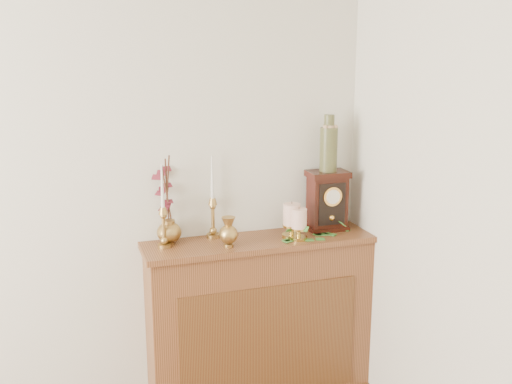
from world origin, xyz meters
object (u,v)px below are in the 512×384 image
object	(u,v)px
bud_vase	(228,232)
ceramic_vase	(329,146)
candlestick_left	(163,221)
ginger_jar	(165,203)
candlestick_center	(213,211)
mantel_clock	(327,201)

from	to	relation	value
bud_vase	ceramic_vase	distance (m)	0.72
candlestick_left	ginger_jar	bearing A→B (deg)	73.11
candlestick_center	ceramic_vase	size ratio (longest dim) A/B	1.43
candlestick_center	bud_vase	bearing A→B (deg)	-79.15
candlestick_left	bud_vase	size ratio (longest dim) A/B	2.73
candlestick_left	ceramic_vase	xyz separation A→B (m)	(0.91, 0.03, 0.33)
mantel_clock	ginger_jar	bearing A→B (deg)	177.51
ginger_jar	candlestick_center	bearing A→B (deg)	-0.49
bud_vase	mantel_clock	world-z (taller)	mantel_clock
ceramic_vase	ginger_jar	bearing A→B (deg)	176.45
bud_vase	ginger_jar	bearing A→B (deg)	147.37
candlestick_left	ginger_jar	xyz separation A→B (m)	(0.03, 0.09, 0.07)
candlestick_left	candlestick_center	world-z (taller)	candlestick_center
candlestick_center	ginger_jar	distance (m)	0.26
candlestick_center	mantel_clock	xyz separation A→B (m)	(0.63, -0.06, 0.02)
candlestick_center	mantel_clock	size ratio (longest dim) A/B	1.33
bud_vase	ginger_jar	xyz separation A→B (m)	(-0.28, 0.18, 0.13)
bud_vase	candlestick_left	bearing A→B (deg)	162.74
ginger_jar	mantel_clock	bearing A→B (deg)	-3.74
bud_vase	ginger_jar	size ratio (longest dim) A/B	0.33
candlestick_left	bud_vase	xyz separation A→B (m)	(0.31, -0.10, -0.06)
candlestick_center	ginger_jar	size ratio (longest dim) A/B	0.94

